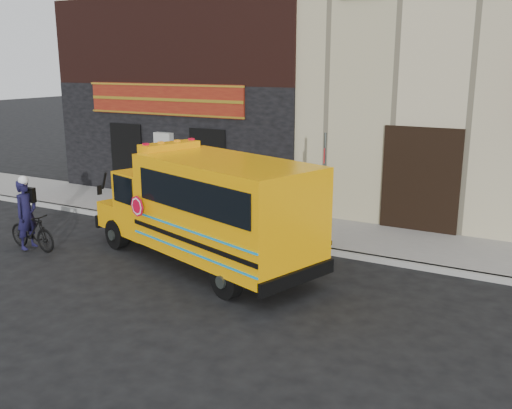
{
  "coord_description": "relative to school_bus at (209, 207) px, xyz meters",
  "views": [
    {
      "loc": [
        7.5,
        -10.85,
        4.91
      ],
      "look_at": [
        0.59,
        1.85,
        1.3
      ],
      "focal_mm": 40.0,
      "sensor_mm": 36.0,
      "label": 1
    }
  ],
  "objects": [
    {
      "name": "sign_pole",
      "position": [
        1.87,
        2.73,
        0.22
      ],
      "size": [
        0.1,
        0.27,
        3.13
      ],
      "color": "#3E4541",
      "rests_on": "ground"
    },
    {
      "name": "school_bus",
      "position": [
        0.0,
        0.0,
        0.0
      ],
      "size": [
        7.22,
        4.2,
        2.92
      ],
      "color": "black",
      "rests_on": "ground"
    },
    {
      "name": "bicycle",
      "position": [
        -4.91,
        -1.17,
        -0.99
      ],
      "size": [
        1.73,
        0.56,
        1.03
      ],
      "primitive_type": "imported",
      "rotation": [
        0.0,
        0.0,
        1.52
      ],
      "color": "black",
      "rests_on": "ground"
    },
    {
      "name": "ground",
      "position": [
        -0.13,
        -0.31,
        -1.51
      ],
      "size": [
        120.0,
        120.0,
        0.0
      ],
      "primitive_type": "plane",
      "color": "black",
      "rests_on": "ground"
    },
    {
      "name": "cyclist",
      "position": [
        -4.99,
        -1.22,
        -0.57
      ],
      "size": [
        0.51,
        0.72,
        1.87
      ],
      "primitive_type": "imported",
      "rotation": [
        0.0,
        0.0,
        1.67
      ],
      "color": "black",
      "rests_on": "ground"
    },
    {
      "name": "sidewalk",
      "position": [
        -0.13,
        3.79,
        -1.43
      ],
      "size": [
        40.0,
        3.0,
        0.15
      ],
      "primitive_type": "cube",
      "color": "slate",
      "rests_on": "ground"
    },
    {
      "name": "building",
      "position": [
        -0.18,
        10.14,
        4.62
      ],
      "size": [
        20.0,
        10.7,
        12.0
      ],
      "color": "tan",
      "rests_on": "sidewalk"
    },
    {
      "name": "curb",
      "position": [
        -0.13,
        2.29,
        -1.43
      ],
      "size": [
        40.0,
        0.2,
        0.15
      ],
      "primitive_type": "cube",
      "color": "gray",
      "rests_on": "ground"
    }
  ]
}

